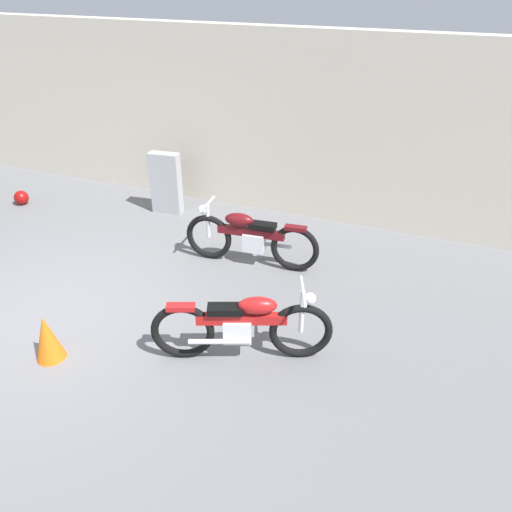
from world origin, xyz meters
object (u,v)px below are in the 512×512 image
(stone_marker, at_px, (166,183))
(motorcycle_maroon, at_px, (250,238))
(motorcycle_red, at_px, (243,326))
(helmet, at_px, (21,198))
(traffic_cone, at_px, (47,338))

(stone_marker, distance_m, motorcycle_maroon, 2.32)
(stone_marker, xyz_separation_m, motorcycle_red, (2.75, -3.04, -0.10))
(motorcycle_maroon, xyz_separation_m, motorcycle_red, (0.72, -1.91, 0.00))
(helmet, xyz_separation_m, traffic_cone, (3.39, -3.14, 0.15))
(helmet, distance_m, motorcycle_red, 5.85)
(helmet, distance_m, traffic_cone, 4.62)
(motorcycle_maroon, bearing_deg, traffic_cone, 59.51)
(helmet, distance_m, motorcycle_maroon, 4.67)
(stone_marker, relative_size, motorcycle_maroon, 0.54)
(motorcycle_red, bearing_deg, motorcycle_maroon, 88.36)
(traffic_cone, relative_size, motorcycle_red, 0.30)
(stone_marker, bearing_deg, motorcycle_red, -47.82)
(motorcycle_maroon, bearing_deg, stone_marker, -34.95)
(stone_marker, bearing_deg, traffic_cone, -78.59)
(stone_marker, bearing_deg, helmet, -164.57)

